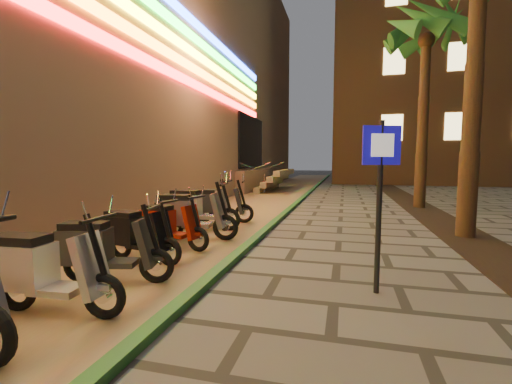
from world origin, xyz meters
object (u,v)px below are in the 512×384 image
(scooter_6, at_px, (40,270))
(scooter_10, at_px, (187,214))
(scooter_11, at_px, (196,207))
(scooter_12, at_px, (215,204))
(scooter_7, at_px, (102,249))
(scooter_8, at_px, (134,233))
(pedestrian_sign, at_px, (380,183))
(scooter_9, at_px, (167,224))

(scooter_6, distance_m, scooter_10, 3.78)
(scooter_10, relative_size, scooter_11, 1.00)
(scooter_12, bearing_deg, scooter_7, -100.22)
(scooter_6, bearing_deg, scooter_8, 91.94)
(scooter_6, xyz_separation_m, scooter_11, (-0.32, 4.83, 0.05))
(pedestrian_sign, xyz_separation_m, scooter_11, (-4.03, 3.24, -0.89))
(scooter_6, distance_m, scooter_8, 2.08)
(scooter_7, distance_m, scooter_10, 2.77)
(scooter_10, bearing_deg, scooter_11, 97.71)
(scooter_7, height_order, scooter_8, scooter_7)
(scooter_7, xyz_separation_m, scooter_9, (-0.11, 2.00, -0.02))
(scooter_8, bearing_deg, scooter_9, 93.17)
(scooter_7, relative_size, scooter_9, 1.03)
(scooter_7, bearing_deg, scooter_11, 81.67)
(pedestrian_sign, relative_size, scooter_10, 1.22)
(scooter_12, bearing_deg, scooter_6, -100.68)
(scooter_8, relative_size, scooter_10, 0.86)
(scooter_6, height_order, scooter_7, scooter_6)
(scooter_7, xyz_separation_m, scooter_11, (-0.32, 3.82, 0.07))
(scooter_6, relative_size, scooter_8, 1.05)
(scooter_11, bearing_deg, scooter_6, -90.14)
(scooter_6, distance_m, scooter_12, 5.81)
(scooter_8, distance_m, scooter_12, 3.74)
(scooter_7, relative_size, scooter_11, 0.88)
(scooter_9, distance_m, scooter_10, 0.77)
(scooter_10, height_order, scooter_11, same)
(scooter_6, bearing_deg, pedestrian_sign, 19.22)
(pedestrian_sign, bearing_deg, scooter_6, -176.09)
(scooter_11, relative_size, scooter_12, 1.07)
(scooter_8, distance_m, scooter_10, 1.72)
(scooter_8, height_order, scooter_9, scooter_8)
(scooter_8, bearing_deg, scooter_7, -68.71)
(scooter_9, distance_m, scooter_11, 1.83)
(scooter_6, xyz_separation_m, scooter_7, (0.01, 1.01, -0.01))
(scooter_10, distance_m, scooter_11, 1.08)
(scooter_9, bearing_deg, scooter_12, 102.49)
(pedestrian_sign, xyz_separation_m, scooter_8, (-3.92, 0.48, -0.96))
(scooter_9, bearing_deg, scooter_10, 96.74)
(scooter_6, height_order, scooter_11, scooter_11)
(scooter_11, height_order, scooter_12, scooter_11)
(scooter_6, xyz_separation_m, scooter_10, (-0.05, 3.78, 0.05))
(scooter_8, bearing_deg, pedestrian_sign, 2.75)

